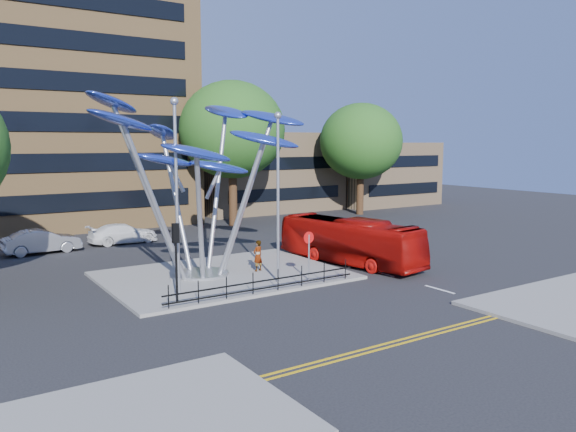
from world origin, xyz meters
TOP-DOWN VIEW (x-y plane):
  - ground at (0.00, 0.00)m, footprint 120.00×120.00m
  - traffic_island at (-1.00, 6.00)m, footprint 12.00×9.00m
  - double_yellow_near at (0.00, -6.00)m, footprint 40.00×0.12m
  - double_yellow_far at (0.00, -6.30)m, footprint 40.00×0.12m
  - brick_tower at (-6.00, 32.00)m, footprint 25.00×15.00m
  - low_building_near at (16.00, 30.00)m, footprint 15.00×8.00m
  - low_building_far at (30.00, 28.00)m, footprint 12.00×8.00m
  - tree_right at (8.00, 22.00)m, footprint 8.80×8.80m
  - tree_far at (22.00, 22.00)m, footprint 8.00×8.00m
  - leaf_sculpture at (-2.07, 6.68)m, footprint 12.72×9.54m
  - street_lamp_left at (-4.50, 3.50)m, footprint 0.36×0.36m
  - street_lamp_right at (0.50, 3.00)m, footprint 0.36×0.36m
  - traffic_light_island at (-5.00, 2.50)m, footprint 0.28×0.18m
  - no_entry_sign_island at (2.00, 2.52)m, footprint 0.60×0.10m
  - pedestrian_railing_front at (-1.00, 1.70)m, footprint 10.00×0.06m
  - red_bus at (6.60, 4.92)m, footprint 3.66×9.79m
  - pedestrian at (0.87, 5.62)m, footprint 0.70×0.56m
  - parked_car_mid at (-7.80, 18.00)m, footprint 4.75×1.92m
  - parked_car_right at (-2.37, 18.76)m, footprint 4.79×2.06m

SIDE VIEW (x-z plane):
  - ground at x=0.00m, z-range 0.00..0.00m
  - double_yellow_near at x=0.00m, z-range 0.00..0.01m
  - double_yellow_far at x=0.00m, z-range 0.00..0.01m
  - traffic_island at x=-1.00m, z-range 0.00..0.15m
  - pedestrian_railing_front at x=-1.00m, z-range 0.05..1.05m
  - parked_car_right at x=-2.37m, z-range 0.00..1.38m
  - parked_car_mid at x=-7.80m, z-range 0.00..1.53m
  - pedestrian at x=0.87m, z-range 0.15..1.82m
  - red_bus at x=6.60m, z-range 0.00..2.66m
  - no_entry_sign_island at x=2.00m, z-range 0.59..3.04m
  - traffic_light_island at x=-5.00m, z-range 0.90..4.33m
  - low_building_far at x=30.00m, z-range 0.00..7.00m
  - low_building_near at x=16.00m, z-range 0.00..8.00m
  - street_lamp_right at x=0.50m, z-range 0.94..9.24m
  - street_lamp_left at x=-4.50m, z-range 0.96..9.76m
  - leaf_sculpture at x=-2.07m, z-range 2.12..11.63m
  - tree_far at x=22.00m, z-range 1.70..12.51m
  - tree_right at x=8.00m, z-range 1.98..14.09m
  - brick_tower at x=-6.00m, z-range 0.00..30.00m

